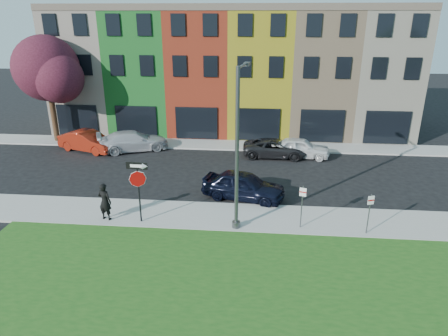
# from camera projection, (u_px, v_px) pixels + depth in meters

# --- Properties ---
(ground) EXTENTS (120.00, 120.00, 0.00)m
(ground) POSITION_uv_depth(u_px,v_px,m) (253.00, 252.00, 17.44)
(ground) COLOR black
(ground) RESTS_ON ground
(sidewalk_near) EXTENTS (40.00, 3.00, 0.12)m
(sidewalk_near) POSITION_uv_depth(u_px,v_px,m) (294.00, 220.00, 20.04)
(sidewalk_near) COLOR gray
(sidewalk_near) RESTS_ON ground
(sidewalk_far) EXTENTS (40.00, 2.40, 0.12)m
(sidewalk_far) POSITION_uv_depth(u_px,v_px,m) (220.00, 145.00, 31.62)
(sidewalk_far) COLOR gray
(sidewalk_far) RESTS_ON ground
(rowhouse_block) EXTENTS (30.00, 10.12, 10.00)m
(rowhouse_block) POSITION_uv_depth(u_px,v_px,m) (232.00, 71.00, 35.56)
(rowhouse_block) COLOR beige
(rowhouse_block) RESTS_ON ground
(stop_sign) EXTENTS (1.05, 0.12, 3.11)m
(stop_sign) POSITION_uv_depth(u_px,v_px,m) (138.00, 180.00, 18.99)
(stop_sign) COLOR black
(stop_sign) RESTS_ON sidewalk_near
(man) EXTENTS (0.92, 0.79, 1.92)m
(man) POSITION_uv_depth(u_px,v_px,m) (105.00, 202.00, 19.66)
(man) COLOR black
(man) RESTS_ON sidewalk_near
(sedan_near) EXTENTS (4.16, 5.54, 1.57)m
(sedan_near) POSITION_uv_depth(u_px,v_px,m) (244.00, 185.00, 22.26)
(sedan_near) COLOR black
(sedan_near) RESTS_ON ground
(parked_car_red) EXTENTS (4.55, 5.69, 1.54)m
(parked_car_red) POSITION_uv_depth(u_px,v_px,m) (88.00, 141.00, 30.16)
(parked_car_red) COLOR maroon
(parked_car_red) RESTS_ON ground
(parked_car_silver) EXTENTS (5.99, 6.78, 1.51)m
(parked_car_silver) POSITION_uv_depth(u_px,v_px,m) (133.00, 141.00, 30.25)
(parked_car_silver) COLOR #B4B3B8
(parked_car_silver) RESTS_ON ground
(parked_car_dark) EXTENTS (2.33, 4.75, 1.30)m
(parked_car_dark) POSITION_uv_depth(u_px,v_px,m) (275.00, 148.00, 28.94)
(parked_car_dark) COLOR black
(parked_car_dark) RESTS_ON ground
(parked_car_white) EXTENTS (2.45, 4.52, 1.44)m
(parked_car_white) POSITION_uv_depth(u_px,v_px,m) (300.00, 148.00, 28.81)
(parked_car_white) COLOR silver
(parked_car_white) RESTS_ON ground
(street_lamp) EXTENTS (0.65, 2.57, 7.59)m
(street_lamp) POSITION_uv_depth(u_px,v_px,m) (238.00, 150.00, 18.06)
(street_lamp) COLOR #494B4E
(street_lamp) RESTS_ON sidewalk_near
(parking_sign_a) EXTENTS (0.31, 0.14, 2.16)m
(parking_sign_a) POSITION_uv_depth(u_px,v_px,m) (302.00, 202.00, 18.75)
(parking_sign_a) COLOR #494B4E
(parking_sign_a) RESTS_ON sidewalk_near
(parking_sign_b) EXTENTS (0.31, 0.14, 1.99)m
(parking_sign_b) POSITION_uv_depth(u_px,v_px,m) (370.00, 209.00, 18.25)
(parking_sign_b) COLOR #494B4E
(parking_sign_b) RESTS_ON sidewalk_near
(tree_purple) EXTENTS (5.98, 5.23, 8.24)m
(tree_purple) POSITION_uv_depth(u_px,v_px,m) (48.00, 70.00, 30.63)
(tree_purple) COLOR black
(tree_purple) RESTS_ON sidewalk_far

